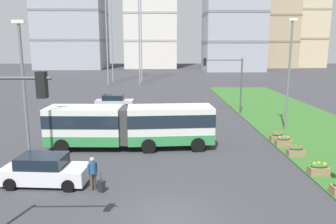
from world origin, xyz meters
TOP-DOWN VIEW (x-y plane):
  - ground_plane at (0.00, 0.00)m, footprint 260.00×260.00m
  - articulated_bus at (-2.62, 10.05)m, footprint 11.94×3.07m
  - car_silver_hatch at (-6.04, 25.70)m, footprint 4.41×2.05m
  - car_white_van at (-6.54, 3.68)m, footprint 4.53×2.29m
  - pedestrian_crossing at (-3.87, 2.89)m, footprint 0.43×0.45m
  - rolling_suitcase at (-3.42, 2.69)m, footprint 0.43×0.42m
  - flower_planter_1 at (8.45, 4.53)m, footprint 1.10×0.56m
  - flower_planter_2 at (8.45, 7.80)m, footprint 1.10×0.56m
  - flower_planter_3 at (8.45, 10.09)m, footprint 1.10×0.56m
  - flower_planter_4 at (8.45, 11.31)m, footprint 1.10×0.56m
  - traffic_light_far_right at (6.62, 22.00)m, footprint 4.32×0.28m
  - streetlight_left at (-8.50, 6.61)m, footprint 0.70×0.28m
  - streetlight_median at (10.35, 14.90)m, footprint 0.70×0.28m
  - apartment_tower_west at (-30.00, 99.31)m, footprint 21.26×18.71m
  - apartment_tower_centre at (20.69, 87.68)m, footprint 17.13×14.82m
  - apartment_tower_eastcentre at (36.52, 107.05)m, footprint 17.25×19.32m
  - apartment_tower_east at (46.81, 107.40)m, footprint 17.55×16.51m

SIDE VIEW (x-z plane):
  - ground_plane at x=0.00m, z-range 0.00..0.00m
  - rolling_suitcase at x=-3.42m, z-range -0.17..0.80m
  - flower_planter_1 at x=8.45m, z-range 0.06..0.80m
  - flower_planter_2 at x=8.45m, z-range 0.06..0.80m
  - flower_planter_3 at x=8.45m, z-range 0.06..0.80m
  - flower_planter_4 at x=8.45m, z-range 0.06..0.80m
  - car_silver_hatch at x=-6.04m, z-range -0.04..1.54m
  - car_white_van at x=-6.54m, z-range -0.04..1.54m
  - pedestrian_crossing at x=-3.87m, z-range 0.13..1.87m
  - articulated_bus at x=-2.62m, z-range 0.15..3.15m
  - traffic_light_far_right at x=6.62m, z-range 1.15..7.13m
  - streetlight_left at x=-8.50m, z-range 0.44..9.10m
  - streetlight_median at x=10.35m, z-range 0.45..9.89m
  - apartment_tower_west at x=-30.00m, z-range 0.02..35.34m
  - apartment_tower_east at x=46.81m, z-range 0.02..37.99m
  - apartment_tower_centre at x=20.69m, z-range 0.02..40.88m
  - apartment_tower_eastcentre at x=36.52m, z-range 0.02..42.45m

